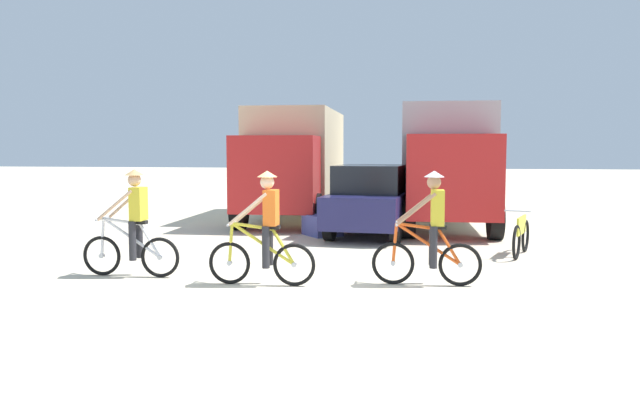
{
  "coord_description": "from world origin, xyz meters",
  "views": [
    {
      "loc": [
        1.91,
        -9.37,
        2.16
      ],
      "look_at": [
        -0.07,
        3.31,
        1.1
      ],
      "focal_mm": 34.79,
      "sensor_mm": 36.0,
      "label": 1
    }
  ],
  "objects": [
    {
      "name": "bicycle_spare",
      "position": [
        4.02,
        3.54,
        0.4
      ],
      "size": [
        0.7,
        1.66,
        0.97
      ],
      "color": "black",
      "rests_on": "ground"
    },
    {
      "name": "sedan_parked",
      "position": [
        0.81,
        6.15,
        0.88
      ],
      "size": [
        2.17,
        4.36,
        1.76
      ],
      "color": "#1E1E4C",
      "rests_on": "ground"
    },
    {
      "name": "cyclist_orange_shirt",
      "position": [
        -2.8,
        0.39,
        0.85
      ],
      "size": [
        1.73,
        0.52,
        1.82
      ],
      "color": "black",
      "rests_on": "ground"
    },
    {
      "name": "cyclist_cowboy_hat",
      "position": [
        -0.44,
        0.08,
        0.85
      ],
      "size": [
        1.73,
        0.52,
        1.82
      ],
      "color": "black",
      "rests_on": "ground"
    },
    {
      "name": "ground_plane",
      "position": [
        0.0,
        0.0,
        0.0
      ],
      "size": [
        120.0,
        120.0,
        0.0
      ],
      "primitive_type": "plane",
      "color": "beige"
    },
    {
      "name": "cyclist_near_camera",
      "position": [
        2.14,
        0.47,
        0.85
      ],
      "size": [
        1.73,
        0.52,
        1.82
      ],
      "color": "black",
      "rests_on": "ground"
    },
    {
      "name": "box_truck_grey_hauler",
      "position": [
        2.7,
        8.45,
        1.87
      ],
      "size": [
        2.53,
        6.8,
        3.35
      ],
      "color": "#9E9EA3",
      "rests_on": "ground"
    },
    {
      "name": "box_truck_tan_camper",
      "position": [
        -1.8,
        9.32,
        1.87
      ],
      "size": [
        2.5,
        6.79,
        3.35
      ],
      "color": "#CCB78E",
      "rests_on": "ground"
    },
    {
      "name": "supply_crate",
      "position": [
        -0.4,
        5.84,
        0.26
      ],
      "size": [
        1.11,
        1.14,
        0.52
      ],
      "primitive_type": "cube",
      "rotation": [
        0.0,
        0.0,
        0.65
      ],
      "color": "#4C5199",
      "rests_on": "ground"
    }
  ]
}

